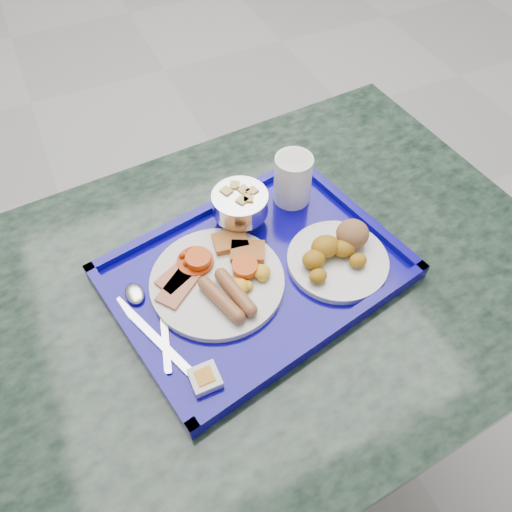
{
  "coord_description": "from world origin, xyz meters",
  "views": [
    {
      "loc": [
        -0.54,
        -1.63,
        1.41
      ],
      "look_at": [
        -0.33,
        -1.17,
        0.77
      ],
      "focal_mm": 35.0,
      "sensor_mm": 36.0,
      "label": 1
    }
  ],
  "objects": [
    {
      "name": "floor",
      "position": [
        0.0,
        0.0,
        0.0
      ],
      "size": [
        6.0,
        6.0,
        0.0
      ],
      "primitive_type": "plane",
      "color": "gray",
      "rests_on": "ground"
    },
    {
      "name": "table",
      "position": [
        -0.37,
        -1.18,
        0.53
      ],
      "size": [
        1.2,
        0.85,
        0.71
      ],
      "rotation": [
        0.0,
        0.0,
        0.08
      ],
      "color": "slate",
      "rests_on": "floor"
    },
    {
      "name": "tray",
      "position": [
        -0.33,
        -1.17,
        0.72
      ],
      "size": [
        0.54,
        0.44,
        0.03
      ],
      "rotation": [
        0.0,
        0.0,
        0.2
      ],
      "color": "#0A038C",
      "rests_on": "table"
    },
    {
      "name": "main_plate",
      "position": [
        -0.4,
        -1.16,
        0.74
      ],
      "size": [
        0.22,
        0.22,
        0.03
      ],
      "rotation": [
        0.0,
        0.0,
        0.14
      ],
      "color": "silver",
      "rests_on": "tray"
    },
    {
      "name": "bread_plate",
      "position": [
        -0.19,
        -1.2,
        0.75
      ],
      "size": [
        0.17,
        0.17,
        0.06
      ],
      "rotation": [
        0.0,
        0.0,
        -0.27
      ],
      "color": "silver",
      "rests_on": "tray"
    },
    {
      "name": "fruit_bowl",
      "position": [
        -0.31,
        -1.05,
        0.77
      ],
      "size": [
        0.1,
        0.1,
        0.07
      ],
      "color": "#BBBBBD",
      "rests_on": "tray"
    },
    {
      "name": "juice_cup",
      "position": [
        -0.2,
        -1.04,
        0.78
      ],
      "size": [
        0.07,
        0.07,
        0.1
      ],
      "color": "white",
      "rests_on": "tray"
    },
    {
      "name": "spoon",
      "position": [
        -0.53,
        -1.16,
        0.73
      ],
      "size": [
        0.06,
        0.18,
        0.01
      ],
      "rotation": [
        0.0,
        0.0,
        -0.25
      ],
      "color": "#BBBBBD",
      "rests_on": "tray"
    },
    {
      "name": "knife",
      "position": [
        -0.53,
        -1.22,
        0.73
      ],
      "size": [
        0.08,
        0.18,
        0.0
      ],
      "primitive_type": "cube",
      "rotation": [
        0.0,
        0.0,
        0.37
      ],
      "color": "#BBBBBD",
      "rests_on": "tray"
    },
    {
      "name": "jam_packet",
      "position": [
        -0.48,
        -1.32,
        0.74
      ],
      "size": [
        0.04,
        0.04,
        0.02
      ],
      "rotation": [
        0.0,
        0.0,
        -0.0
      ],
      "color": "silver",
      "rests_on": "tray"
    }
  ]
}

